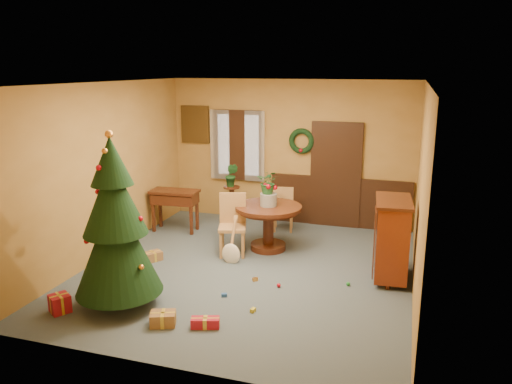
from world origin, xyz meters
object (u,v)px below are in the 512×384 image
at_px(christmas_tree, 116,226).
at_px(dining_table, 268,219).
at_px(writing_desk, 175,200).
at_px(sideboard, 392,237).
at_px(chair_near, 233,222).

bearing_deg(christmas_tree, dining_table, 63.47).
relative_size(dining_table, christmas_tree, 0.49).
relative_size(christmas_tree, writing_desk, 2.51).
relative_size(dining_table, sideboard, 0.93).
distance_m(chair_near, sideboard, 2.66).
height_order(chair_near, writing_desk, chair_near).
relative_size(writing_desk, sideboard, 0.76).
distance_m(dining_table, chair_near, 0.64).
bearing_deg(dining_table, sideboard, -17.61).
xyz_separation_m(chair_near, christmas_tree, (-0.78, -2.29, 0.57)).
distance_m(dining_table, sideboard, 2.21).
distance_m(christmas_tree, sideboard, 3.98).
distance_m(dining_table, christmas_tree, 3.01).
xyz_separation_m(dining_table, christmas_tree, (-1.32, -2.64, 0.57)).
bearing_deg(sideboard, christmas_tree, -150.01).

